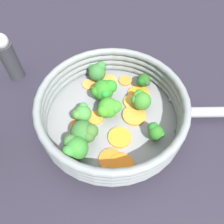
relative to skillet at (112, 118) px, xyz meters
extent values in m
plane|color=#24212D|center=(0.00, 0.00, -0.01)|extent=(4.00, 4.00, 0.00)
cylinder|color=gray|center=(0.00, 0.00, 0.00)|extent=(0.27, 0.27, 0.01)
torus|color=gray|center=(0.00, 0.00, 0.01)|extent=(0.28, 0.28, 0.01)
torus|color=gray|center=(0.00, 0.00, 0.03)|extent=(0.28, 0.28, 0.01)
torus|color=gray|center=(0.00, 0.00, 0.04)|extent=(0.28, 0.28, 0.01)
torus|color=gray|center=(0.00, 0.00, 0.06)|extent=(0.28, 0.28, 0.01)
cylinder|color=#999B9E|center=(-0.20, -0.09, 0.02)|extent=(0.16, 0.09, 0.02)
sphere|color=gray|center=(-0.13, -0.02, 0.01)|extent=(0.01, 0.01, 0.01)
sphere|color=gray|center=(-0.10, -0.08, 0.01)|extent=(0.01, 0.01, 0.01)
cylinder|color=orange|center=(-0.03, 0.09, 0.01)|extent=(0.05, 0.05, 0.00)
cylinder|color=orange|center=(-0.03, 0.04, 0.01)|extent=(0.06, 0.06, 0.00)
cylinder|color=orange|center=(-0.04, -0.02, 0.01)|extent=(0.06, 0.06, 0.01)
cylinder|color=orange|center=(0.05, 0.04, 0.01)|extent=(0.04, 0.04, 0.00)
cylinder|color=orange|center=(0.04, 0.07, 0.01)|extent=(0.03, 0.03, 0.01)
cylinder|color=orange|center=(-0.03, -0.07, 0.01)|extent=(0.05, 0.05, 0.00)
cylinder|color=orange|center=(-0.05, 0.09, 0.01)|extent=(0.06, 0.06, 0.01)
cylinder|color=orange|center=(0.03, 0.02, 0.01)|extent=(0.04, 0.04, 0.01)
cylinder|color=orange|center=(0.08, -0.06, 0.01)|extent=(0.03, 0.03, 0.00)
cylinder|color=orange|center=(0.04, -0.08, 0.01)|extent=(0.04, 0.04, 0.00)
cylinder|color=orange|center=(0.01, -0.10, 0.01)|extent=(0.04, 0.04, 0.00)
cylinder|color=#F59D33|center=(-0.03, -0.05, 0.01)|extent=(0.04, 0.04, 0.01)
cylinder|color=#5F8F4D|center=(0.03, 0.07, 0.01)|extent=(0.01, 0.01, 0.01)
sphere|color=#30662B|center=(0.03, 0.07, 0.03)|extent=(0.04, 0.04, 0.04)
sphere|color=#366A23|center=(0.01, 0.07, 0.04)|extent=(0.02, 0.02, 0.02)
sphere|color=#34602A|center=(0.01, 0.07, 0.04)|extent=(0.02, 0.02, 0.02)
sphere|color=#396528|center=(0.01, 0.06, 0.04)|extent=(0.03, 0.03, 0.03)
cylinder|color=#658B45|center=(0.03, -0.04, 0.01)|extent=(0.01, 0.01, 0.02)
sphere|color=#2A7920|center=(0.03, -0.04, 0.03)|extent=(0.04, 0.04, 0.04)
sphere|color=#27741C|center=(0.04, -0.02, 0.04)|extent=(0.02, 0.02, 0.02)
sphere|color=#218228|center=(0.02, -0.02, 0.04)|extent=(0.02, 0.02, 0.02)
sphere|color=#288220|center=(0.02, -0.04, 0.04)|extent=(0.03, 0.03, 0.03)
cylinder|color=#71A160|center=(0.05, 0.03, 0.01)|extent=(0.01, 0.01, 0.01)
sphere|color=#3F8335|center=(0.05, 0.03, 0.03)|extent=(0.03, 0.03, 0.03)
sphere|color=#3B833E|center=(0.05, 0.02, 0.03)|extent=(0.02, 0.02, 0.02)
sphere|color=#437B2F|center=(0.05, 0.04, 0.03)|extent=(0.02, 0.02, 0.02)
sphere|color=#3E7E3A|center=(0.06, 0.04, 0.03)|extent=(0.02, 0.02, 0.02)
cylinder|color=#779B4D|center=(-0.05, -0.04, 0.01)|extent=(0.01, 0.01, 0.01)
sphere|color=#367827|center=(-0.05, -0.04, 0.03)|extent=(0.04, 0.04, 0.04)
sphere|color=#407423|center=(-0.03, -0.05, 0.04)|extent=(0.02, 0.02, 0.02)
sphere|color=#2E821E|center=(-0.04, -0.05, 0.04)|extent=(0.02, 0.02, 0.02)
sphere|color=#367528|center=(-0.03, -0.04, 0.03)|extent=(0.02, 0.02, 0.02)
cylinder|color=#6CA65B|center=(0.02, 0.10, 0.01)|extent=(0.02, 0.02, 0.02)
sphere|color=#31792B|center=(0.02, 0.10, 0.03)|extent=(0.04, 0.04, 0.04)
sphere|color=#348230|center=(0.03, 0.11, 0.04)|extent=(0.02, 0.02, 0.02)
sphere|color=#367131|center=(0.04, 0.09, 0.04)|extent=(0.03, 0.03, 0.03)
cylinder|color=#6B9448|center=(-0.09, 0.02, 0.01)|extent=(0.02, 0.02, 0.01)
sphere|color=#286A1F|center=(-0.09, 0.02, 0.03)|extent=(0.03, 0.03, 0.03)
sphere|color=#236826|center=(-0.08, 0.01, 0.03)|extent=(0.02, 0.02, 0.02)
sphere|color=#28661D|center=(-0.10, 0.02, 0.03)|extent=(0.01, 0.01, 0.01)
sphere|color=#1E701F|center=(-0.09, 0.01, 0.03)|extent=(0.02, 0.02, 0.02)
cylinder|color=#628448|center=(0.07, -0.08, 0.01)|extent=(0.01, 0.01, 0.01)
sphere|color=#2F6B2F|center=(0.07, -0.08, 0.03)|extent=(0.04, 0.04, 0.04)
sphere|color=#346E34|center=(0.06, -0.09, 0.04)|extent=(0.02, 0.02, 0.02)
sphere|color=#2D6F2F|center=(0.08, -0.08, 0.03)|extent=(0.02, 0.02, 0.02)
cylinder|color=#71A257|center=(-0.03, -0.10, 0.01)|extent=(0.01, 0.01, 0.01)
sphere|color=#215118|center=(-0.03, -0.10, 0.03)|extent=(0.03, 0.03, 0.03)
sphere|color=#2A4821|center=(-0.04, -0.09, 0.03)|extent=(0.02, 0.02, 0.02)
sphere|color=#1B5619|center=(-0.03, -0.09, 0.03)|extent=(0.02, 0.02, 0.02)
sphere|color=#1F511F|center=(-0.03, -0.09, 0.03)|extent=(0.02, 0.02, 0.02)
cylinder|color=#88B361|center=(0.01, 0.00, 0.01)|extent=(0.01, 0.01, 0.01)
sphere|color=#378824|center=(0.01, 0.00, 0.03)|extent=(0.04, 0.04, 0.04)
sphere|color=#3C9122|center=(-0.01, -0.01, 0.04)|extent=(0.02, 0.02, 0.02)
sphere|color=#3B9122|center=(0.01, 0.01, 0.03)|extent=(0.02, 0.02, 0.02)
sphere|color=#34852B|center=(-0.01, 0.00, 0.04)|extent=(0.02, 0.02, 0.02)
ellipsoid|color=brown|center=(0.04, -0.06, 0.01)|extent=(0.02, 0.03, 0.01)
cylinder|color=#333338|center=(0.25, -0.03, 0.04)|extent=(0.03, 0.03, 0.09)
sphere|color=silver|center=(0.25, -0.03, 0.09)|extent=(0.03, 0.03, 0.03)
camera|label=1|loc=(-0.09, 0.22, 0.37)|focal=35.00mm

